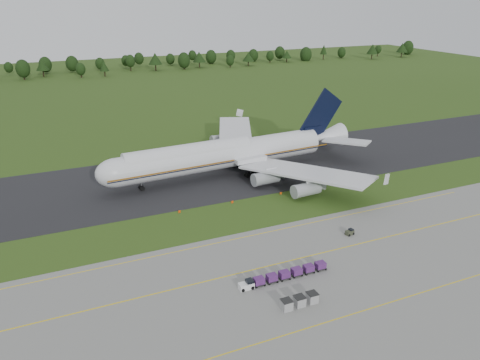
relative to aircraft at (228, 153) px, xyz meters
name	(u,v)px	position (x,y,z in m)	size (l,w,h in m)	color
ground	(223,219)	(-11.85, -25.49, -6.16)	(600.00, 600.00, 0.00)	#2B4615
apron	(299,303)	(-11.85, -59.49, -6.13)	(300.00, 52.00, 0.06)	slate
taxiway	(185,177)	(-11.85, 2.51, -6.12)	(300.00, 40.00, 0.08)	black
apron_markings	(279,280)	(-11.85, -52.47, -6.09)	(300.00, 30.20, 0.01)	yellow
tree_line	(95,65)	(-9.72, 195.26, 0.03)	(526.46, 22.63, 11.59)	black
aircraft	(228,153)	(0.00, 0.00, 0.00)	(76.81, 74.73, 21.57)	silver
baggage_train	(283,275)	(-11.07, -52.36, -5.28)	(17.29, 1.57, 1.51)	white
utility_cart	(350,233)	(9.85, -43.44, -5.62)	(1.95, 1.38, 0.98)	#353928
uld_row	(299,301)	(-12.22, -60.14, -5.24)	(6.53, 1.73, 1.71)	gray
edge_markers	(232,202)	(-6.53, -18.61, -5.89)	(27.21, 0.30, 0.60)	#F44507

